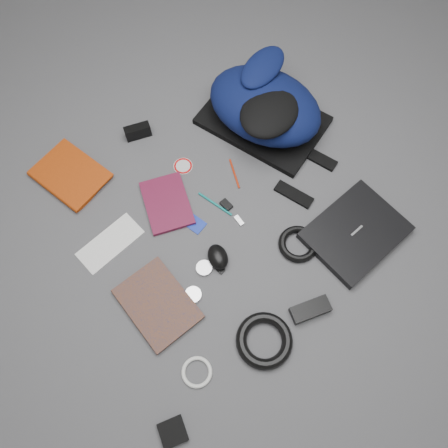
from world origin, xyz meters
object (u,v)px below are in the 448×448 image
dvd_case (167,203)px  compact_camera (138,131)px  textbook_red (51,193)px  mouse (218,257)px  pouch (173,432)px  backpack (265,105)px  comic_book (133,322)px  power_brick (310,310)px  laptop (355,232)px

dvd_case → compact_camera: size_ratio=2.21×
textbook_red → mouse: size_ratio=2.81×
mouse → pouch: bearing=-124.0°
pouch → compact_camera: bearing=68.1°
mouse → dvd_case: bearing=110.9°
compact_camera → pouch: size_ratio=1.32×
backpack → dvd_case: 0.52m
textbook_red → comic_book: 0.58m
dvd_case → power_brick: (0.21, -0.59, 0.01)m
backpack → pouch: bearing=-162.0°
dvd_case → pouch: pouch is taller
dvd_case → mouse: size_ratio=2.35×
backpack → laptop: size_ratio=1.52×
dvd_case → compact_camera: compact_camera is taller
backpack → mouse: (-0.45, -0.40, -0.08)m
comic_book → laptop: bearing=-16.4°
backpack → textbook_red: backpack is taller
backpack → mouse: bearing=-163.6°
laptop → mouse: 0.49m
comic_book → power_brick: bearing=-34.9°
compact_camera → power_brick: size_ratio=0.76×
compact_camera → pouch: bearing=-99.5°
laptop → dvd_case: laptop is taller
textbook_red → compact_camera: size_ratio=2.64×
compact_camera → dvd_case: bearing=-86.6°
textbook_red → dvd_case: bearing=-57.3°
backpack → mouse: size_ratio=5.35×
textbook_red → pouch: (-0.01, -0.92, -0.00)m
textbook_red → comic_book: size_ratio=0.99×
backpack → textbook_red: 0.85m
dvd_case → compact_camera: (0.05, 0.32, 0.02)m
laptop → comic_book: size_ratio=1.24×
textbook_red → compact_camera: compact_camera is taller
pouch → power_brick: bearing=8.1°
comic_book → compact_camera: size_ratio=2.67×
laptop → comic_book: (-0.80, 0.13, -0.01)m
laptop → power_brick: size_ratio=2.53×
mouse → comic_book: bearing=-161.6°
laptop → backpack: bearing=81.6°
dvd_case → power_brick: size_ratio=1.69×
textbook_red → power_brick: (0.55, -0.84, 0.00)m
mouse → power_brick: size_ratio=0.72×
dvd_case → pouch: 0.75m
backpack → comic_book: backpack is taller
power_brick → laptop: bearing=36.0°
backpack → laptop: (0.01, -0.57, -0.09)m
compact_camera → power_brick: 0.92m
dvd_case → pouch: size_ratio=2.91×
pouch → backpack: bearing=43.0°
comic_book → power_brick: size_ratio=2.04×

